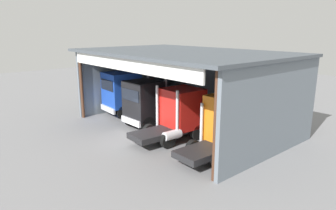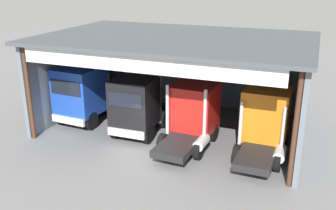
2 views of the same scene
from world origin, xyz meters
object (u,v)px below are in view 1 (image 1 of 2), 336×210
truck_black_left_bay (147,103)px  truck_orange_center_bay (226,126)px  truck_blue_yard_outside (125,92)px  oil_drum (184,104)px  tool_cart (178,105)px  truck_red_right_bay (179,113)px

truck_black_left_bay → truck_orange_center_bay: truck_black_left_bay is taller
truck_blue_yard_outside → truck_orange_center_bay: bearing=-178.7°
truck_blue_yard_outside → oil_drum: (1.92, 5.17, -1.45)m
truck_orange_center_bay → tool_cart: 10.36m
truck_black_left_bay → truck_red_right_bay: size_ratio=0.98×
truck_red_right_bay → tool_cart: size_ratio=5.17×
truck_blue_yard_outside → truck_orange_center_bay: (11.24, -0.41, -0.13)m
truck_blue_yard_outside → oil_drum: 5.71m
truck_red_right_bay → tool_cart: bearing=140.7°
tool_cart → oil_drum: bearing=100.1°
truck_black_left_bay → oil_drum: 6.33m
truck_orange_center_bay → truck_black_left_bay: bearing=-177.0°
truck_red_right_bay → tool_cart: truck_red_right_bay is taller
truck_orange_center_bay → oil_drum: 10.94m
truck_black_left_bay → tool_cart: truck_black_left_bay is taller
truck_blue_yard_outside → tool_cart: size_ratio=5.49×
truck_black_left_bay → truck_red_right_bay: bearing=-179.2°
truck_blue_yard_outside → truck_black_left_bay: truck_black_left_bay is taller
truck_orange_center_bay → oil_drum: size_ratio=5.23×
oil_drum → truck_black_left_bay: bearing=-70.0°
truck_black_left_bay → tool_cart: size_ratio=5.05×
oil_drum → truck_red_right_bay: bearing=-46.3°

